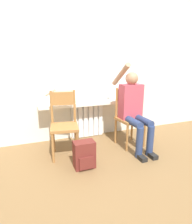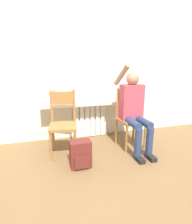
{
  "view_description": "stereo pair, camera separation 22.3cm",
  "coord_description": "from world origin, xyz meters",
  "px_view_note": "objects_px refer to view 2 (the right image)",
  "views": [
    {
      "loc": [
        -0.99,
        -1.94,
        1.34
      ],
      "look_at": [
        0.0,
        0.71,
        0.58
      ],
      "focal_mm": 30.0,
      "sensor_mm": 36.0,
      "label": 1
    },
    {
      "loc": [
        -0.78,
        -2.01,
        1.34
      ],
      "look_at": [
        0.0,
        0.71,
        0.58
      ],
      "focal_mm": 30.0,
      "sensor_mm": 36.0,
      "label": 2
    }
  ],
  "objects_px": {
    "chair_left": "(63,123)",
    "backpack": "(81,154)",
    "chair_right": "(130,117)",
    "person": "(134,107)",
    "cat": "(64,94)"
  },
  "relations": [
    {
      "from": "chair_left",
      "to": "person",
      "type": "relative_size",
      "value": 0.71
    },
    {
      "from": "chair_left",
      "to": "person",
      "type": "height_order",
      "value": "person"
    },
    {
      "from": "chair_left",
      "to": "backpack",
      "type": "xyz_separation_m",
      "value": [
        0.16,
        -0.44,
        -0.31
      ]
    },
    {
      "from": "person",
      "to": "cat",
      "type": "xyz_separation_m",
      "value": [
        -0.98,
        0.56,
        0.16
      ]
    },
    {
      "from": "person",
      "to": "backpack",
      "type": "xyz_separation_m",
      "value": [
        -0.9,
        -0.32,
        -0.49
      ]
    },
    {
      "from": "chair_left",
      "to": "backpack",
      "type": "bearing_deg",
      "value": -60.37
    },
    {
      "from": "chair_left",
      "to": "chair_right",
      "type": "height_order",
      "value": "same"
    },
    {
      "from": "person",
      "to": "cat",
      "type": "bearing_deg",
      "value": 150.37
    },
    {
      "from": "person",
      "to": "cat",
      "type": "distance_m",
      "value": 1.14
    },
    {
      "from": "chair_right",
      "to": "backpack",
      "type": "xyz_separation_m",
      "value": [
        -0.9,
        -0.44,
        -0.31
      ]
    },
    {
      "from": "chair_right",
      "to": "cat",
      "type": "distance_m",
      "value": 1.12
    },
    {
      "from": "cat",
      "to": "chair_right",
      "type": "bearing_deg",
      "value": -24.1
    },
    {
      "from": "cat",
      "to": "backpack",
      "type": "xyz_separation_m",
      "value": [
        0.08,
        -0.88,
        -0.65
      ]
    },
    {
      "from": "backpack",
      "to": "chair_right",
      "type": "bearing_deg",
      "value": 26.22
    },
    {
      "from": "person",
      "to": "cat",
      "type": "height_order",
      "value": "person"
    }
  ]
}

